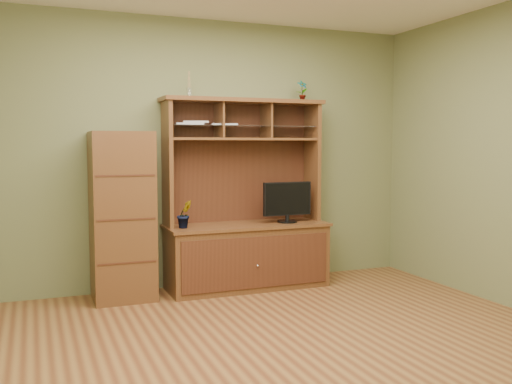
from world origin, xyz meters
TOP-DOWN VIEW (x-y plane):
  - room at (0.00, 0.00)m, footprint 4.54×4.04m
  - media_hutch at (0.33, 1.73)m, footprint 1.66×0.61m
  - monitor at (0.75, 1.64)m, footprint 0.52×0.20m
  - orchid_plant at (-0.33, 1.65)m, footprint 0.17×0.14m
  - top_plant at (0.99, 1.80)m, footprint 0.12×0.09m
  - reed_diffuser at (-0.23, 1.80)m, footprint 0.05×0.05m
  - magazines at (-0.09, 1.80)m, footprint 0.65×0.25m
  - side_cabinet at (-0.90, 1.73)m, footprint 0.56×0.51m

SIDE VIEW (x-z plane):
  - media_hutch at x=0.33m, z-range -0.43..1.47m
  - side_cabinet at x=-0.90m, z-range 0.00..1.56m
  - orchid_plant at x=-0.33m, z-range 0.65..0.92m
  - monitor at x=0.75m, z-range 0.66..1.07m
  - room at x=0.00m, z-range -0.02..2.72m
  - magazines at x=-0.09m, z-range 1.63..1.67m
  - reed_diffuser at x=-0.23m, z-range 1.87..2.13m
  - top_plant at x=0.99m, z-range 1.90..2.12m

